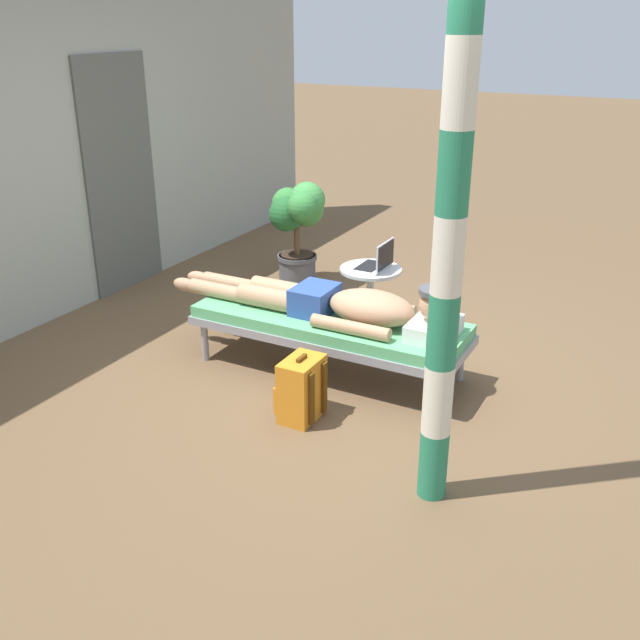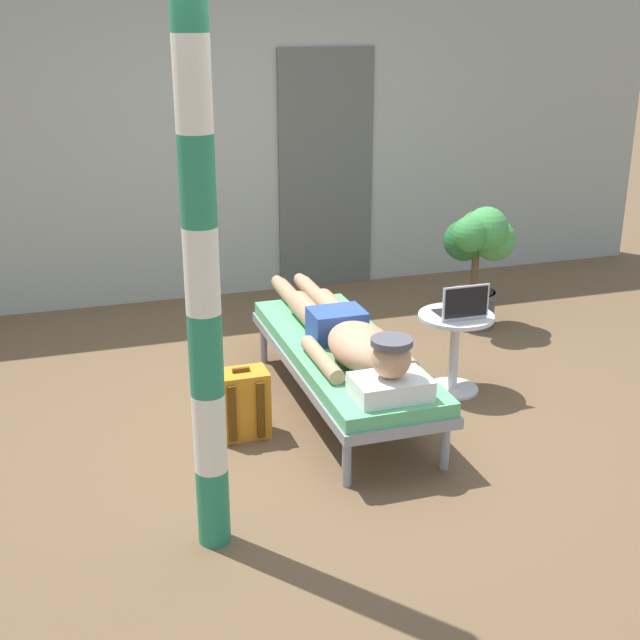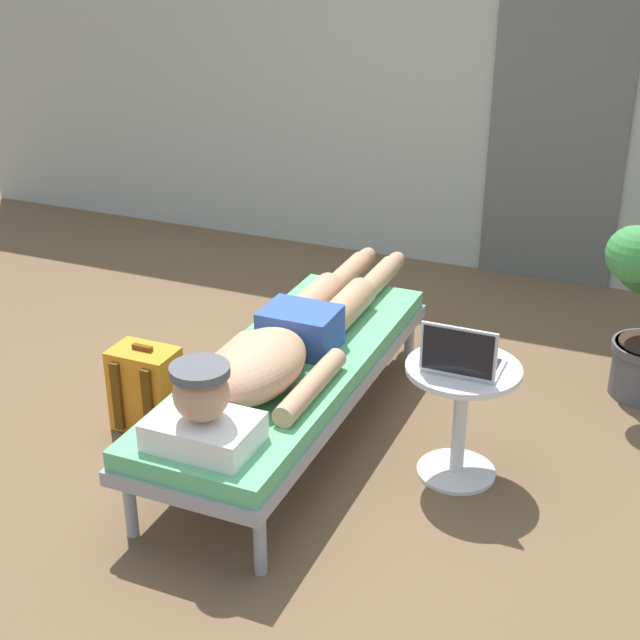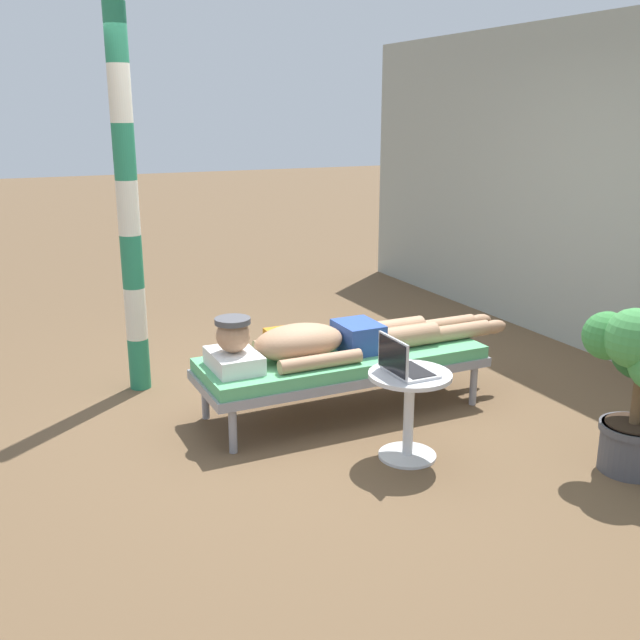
# 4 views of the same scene
# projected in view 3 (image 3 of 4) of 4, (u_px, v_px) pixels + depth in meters

# --- Properties ---
(ground_plane) EXTENTS (40.00, 40.00, 0.00)m
(ground_plane) POSITION_uv_depth(u_px,v_px,m) (276.00, 442.00, 4.16)
(ground_plane) COLOR brown
(house_wall_back) EXTENTS (7.60, 0.20, 2.70)m
(house_wall_back) POSITION_uv_depth(u_px,v_px,m) (457.00, 58.00, 5.73)
(house_wall_back) COLOR #999E93
(house_wall_back) RESTS_ON ground
(house_door_panel) EXTENTS (0.84, 0.03, 2.04)m
(house_door_panel) POSITION_uv_depth(u_px,v_px,m) (559.00, 124.00, 5.53)
(house_door_panel) COLOR #545651
(house_door_panel) RESTS_ON ground
(lounge_chair) EXTENTS (0.66, 1.94, 0.42)m
(lounge_chair) POSITION_uv_depth(u_px,v_px,m) (290.00, 373.00, 4.03)
(lounge_chair) COLOR gray
(lounge_chair) RESTS_ON ground
(person_reclining) EXTENTS (0.53, 2.17, 0.33)m
(person_reclining) POSITION_uv_depth(u_px,v_px,m) (281.00, 346.00, 3.89)
(person_reclining) COLOR white
(person_reclining) RESTS_ON lounge_chair
(side_table) EXTENTS (0.48, 0.48, 0.52)m
(side_table) POSITION_uv_depth(u_px,v_px,m) (461.00, 402.00, 3.78)
(side_table) COLOR silver
(side_table) RESTS_ON ground
(laptop) EXTENTS (0.31, 0.24, 0.23)m
(laptop) POSITION_uv_depth(u_px,v_px,m) (461.00, 359.00, 3.65)
(laptop) COLOR silver
(laptop) RESTS_ON side_table
(backpack) EXTENTS (0.30, 0.26, 0.42)m
(backpack) POSITION_uv_depth(u_px,v_px,m) (147.00, 389.00, 4.21)
(backpack) COLOR orange
(backpack) RESTS_ON ground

